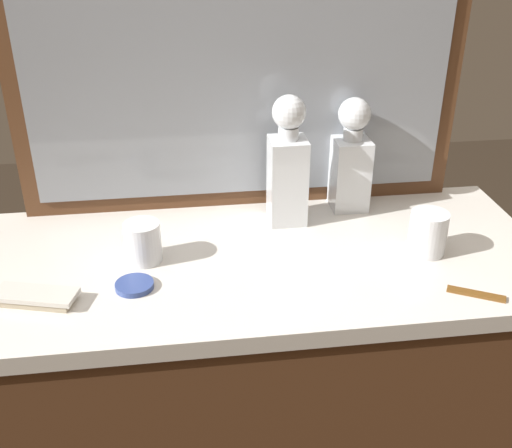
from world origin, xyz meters
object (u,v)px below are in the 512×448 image
(crystal_tumbler_far_right, at_px, (143,244))
(tortoiseshell_comb, at_px, (476,294))
(silver_brush_far_left, at_px, (36,297))
(crystal_decanter_far_left, at_px, (287,173))
(crystal_decanter_front, at_px, (351,165))
(crystal_tumbler_center, at_px, (428,235))
(porcelain_dish, at_px, (134,285))

(crystal_tumbler_far_right, relative_size, tortoiseshell_comb, 0.83)
(crystal_tumbler_far_right, xyz_separation_m, silver_brush_far_left, (-0.21, -0.13, -0.03))
(crystal_decanter_far_left, xyz_separation_m, crystal_decanter_front, (0.17, 0.05, -0.01))
(crystal_tumbler_far_right, distance_m, silver_brush_far_left, 0.25)
(crystal_decanter_front, height_order, tortoiseshell_comb, crystal_decanter_front)
(crystal_tumbler_far_right, bearing_deg, tortoiseshell_comb, -18.77)
(crystal_decanter_front, height_order, silver_brush_far_left, crystal_decanter_front)
(crystal_tumbler_far_right, bearing_deg, crystal_tumbler_center, -4.49)
(crystal_decanter_far_left, distance_m, porcelain_dish, 0.46)
(silver_brush_far_left, bearing_deg, crystal_decanter_front, 24.70)
(crystal_decanter_front, distance_m, porcelain_dish, 0.63)
(crystal_decanter_far_left, bearing_deg, crystal_tumbler_center, -34.46)
(crystal_decanter_front, distance_m, silver_brush_far_left, 0.81)
(crystal_decanter_far_left, xyz_separation_m, crystal_tumbler_far_right, (-0.35, -0.15, -0.09))
(crystal_decanter_front, relative_size, porcelain_dish, 3.64)
(porcelain_dish, bearing_deg, tortoiseshell_comb, -9.84)
(crystal_decanter_far_left, relative_size, tortoiseshell_comb, 2.89)
(silver_brush_far_left, relative_size, porcelain_dish, 2.18)
(crystal_tumbler_center, bearing_deg, silver_brush_far_left, -174.22)
(crystal_tumbler_center, bearing_deg, crystal_tumbler_far_right, 175.51)
(silver_brush_far_left, distance_m, tortoiseshell_comb, 0.88)
(porcelain_dish, height_order, tortoiseshell_comb, porcelain_dish)
(tortoiseshell_comb, bearing_deg, crystal_decanter_far_left, 130.90)
(crystal_tumbler_far_right, xyz_separation_m, tortoiseshell_comb, (0.67, -0.23, -0.04))
(crystal_decanter_far_left, relative_size, porcelain_dish, 4.00)
(crystal_decanter_front, bearing_deg, silver_brush_far_left, -155.30)
(crystal_decanter_far_left, height_order, tortoiseshell_comb, crystal_decanter_far_left)
(crystal_decanter_far_left, relative_size, crystal_tumbler_far_right, 3.48)
(crystal_decanter_far_left, bearing_deg, crystal_tumbler_far_right, -157.09)
(silver_brush_far_left, height_order, tortoiseshell_comb, silver_brush_far_left)
(crystal_tumbler_center, xyz_separation_m, porcelain_dish, (-0.65, -0.06, -0.04))
(crystal_decanter_front, height_order, crystal_tumbler_center, crystal_decanter_front)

